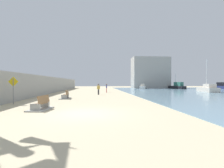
{
  "coord_description": "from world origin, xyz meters",
  "views": [
    {
      "loc": [
        0.85,
        -10.35,
        1.85
      ],
      "look_at": [
        2.64,
        11.62,
        1.67
      ],
      "focal_mm": 27.64,
      "sensor_mm": 36.0,
      "label": 1
    }
  ],
  "objects_px": {
    "boat_distant": "(208,89)",
    "boat_far_right": "(220,86)",
    "boat_mid_bay": "(177,86)",
    "boat_far_left": "(143,87)",
    "person_walking": "(107,87)",
    "bench_near": "(41,106)",
    "bench_far": "(65,97)",
    "pedestrian_sign": "(13,87)",
    "person_standing": "(98,88)"
  },
  "relations": [
    {
      "from": "boat_distant",
      "to": "boat_far_right",
      "type": "distance_m",
      "value": 20.35
    },
    {
      "from": "boat_far_right",
      "to": "boat_mid_bay",
      "type": "distance_m",
      "value": 12.03
    },
    {
      "from": "boat_far_left",
      "to": "boat_far_right",
      "type": "height_order",
      "value": "boat_far_right"
    },
    {
      "from": "person_walking",
      "to": "boat_far_left",
      "type": "distance_m",
      "value": 20.49
    },
    {
      "from": "boat_distant",
      "to": "boat_far_right",
      "type": "bearing_deg",
      "value": 47.42
    },
    {
      "from": "boat_distant",
      "to": "boat_mid_bay",
      "type": "xyz_separation_m",
      "value": [
        2.0,
        17.49,
        0.12
      ]
    },
    {
      "from": "bench_near",
      "to": "boat_far_right",
      "type": "height_order",
      "value": "boat_far_right"
    },
    {
      "from": "bench_far",
      "to": "boat_mid_bay",
      "type": "bearing_deg",
      "value": 47.39
    },
    {
      "from": "boat_far_left",
      "to": "pedestrian_sign",
      "type": "xyz_separation_m",
      "value": [
        -20.23,
        -33.88,
        0.87
      ]
    },
    {
      "from": "boat_far_left",
      "to": "person_walking",
      "type": "bearing_deg",
      "value": -123.79
    },
    {
      "from": "bench_far",
      "to": "boat_distant",
      "type": "relative_size",
      "value": 0.3
    },
    {
      "from": "bench_near",
      "to": "boat_mid_bay",
      "type": "height_order",
      "value": "boat_mid_bay"
    },
    {
      "from": "person_standing",
      "to": "boat_far_left",
      "type": "relative_size",
      "value": 0.38
    },
    {
      "from": "bench_far",
      "to": "boat_mid_bay",
      "type": "height_order",
      "value": "boat_mid_bay"
    },
    {
      "from": "bench_near",
      "to": "pedestrian_sign",
      "type": "xyz_separation_m",
      "value": [
        -3.36,
        3.34,
        1.23
      ]
    },
    {
      "from": "boat_mid_bay",
      "to": "boat_far_left",
      "type": "bearing_deg",
      "value": -177.13
    },
    {
      "from": "boat_mid_bay",
      "to": "pedestrian_sign",
      "type": "bearing_deg",
      "value": -131.84
    },
    {
      "from": "bench_near",
      "to": "bench_far",
      "type": "distance_m",
      "value": 8.06
    },
    {
      "from": "bench_near",
      "to": "boat_far_right",
      "type": "relative_size",
      "value": 0.33
    },
    {
      "from": "boat_distant",
      "to": "pedestrian_sign",
      "type": "bearing_deg",
      "value": -149.58
    },
    {
      "from": "boat_far_left",
      "to": "boat_mid_bay",
      "type": "xyz_separation_m",
      "value": [
        10.58,
        0.53,
        0.17
      ]
    },
    {
      "from": "bench_far",
      "to": "pedestrian_sign",
      "type": "distance_m",
      "value": 6.01
    },
    {
      "from": "pedestrian_sign",
      "to": "boat_distant",
      "type": "bearing_deg",
      "value": 30.42
    },
    {
      "from": "boat_mid_bay",
      "to": "person_standing",
      "type": "bearing_deg",
      "value": -135.01
    },
    {
      "from": "person_walking",
      "to": "boat_distant",
      "type": "xyz_separation_m",
      "value": [
        19.97,
        0.07,
        -0.3
      ]
    },
    {
      "from": "boat_far_left",
      "to": "pedestrian_sign",
      "type": "relative_size",
      "value": 1.86
    },
    {
      "from": "boat_far_left",
      "to": "boat_distant",
      "type": "xyz_separation_m",
      "value": [
        8.58,
        -16.96,
        0.05
      ]
    },
    {
      "from": "pedestrian_sign",
      "to": "bench_far",
      "type": "bearing_deg",
      "value": 53.47
    },
    {
      "from": "bench_near",
      "to": "person_standing",
      "type": "bearing_deg",
      "value": 74.51
    },
    {
      "from": "person_walking",
      "to": "boat_far_right",
      "type": "xyz_separation_m",
      "value": [
        33.74,
        15.05,
        -0.21
      ]
    },
    {
      "from": "boat_far_right",
      "to": "bench_near",
      "type": "bearing_deg",
      "value": -138.06
    },
    {
      "from": "boat_far_right",
      "to": "pedestrian_sign",
      "type": "height_order",
      "value": "pedestrian_sign"
    },
    {
      "from": "person_standing",
      "to": "pedestrian_sign",
      "type": "relative_size",
      "value": 0.71
    },
    {
      "from": "person_standing",
      "to": "boat_far_left",
      "type": "height_order",
      "value": "person_standing"
    },
    {
      "from": "pedestrian_sign",
      "to": "boat_far_right",
      "type": "bearing_deg",
      "value": 36.84
    },
    {
      "from": "bench_near",
      "to": "boat_mid_bay",
      "type": "relative_size",
      "value": 0.28
    },
    {
      "from": "boat_distant",
      "to": "boat_far_right",
      "type": "height_order",
      "value": "boat_distant"
    },
    {
      "from": "person_walking",
      "to": "person_standing",
      "type": "height_order",
      "value": "person_standing"
    },
    {
      "from": "bench_far",
      "to": "boat_mid_bay",
      "type": "xyz_separation_m",
      "value": [
        27.31,
        29.68,
        0.53
      ]
    },
    {
      "from": "person_walking",
      "to": "boat_far_left",
      "type": "height_order",
      "value": "person_walking"
    },
    {
      "from": "person_standing",
      "to": "boat_distant",
      "type": "bearing_deg",
      "value": 15.59
    },
    {
      "from": "boat_mid_bay",
      "to": "bench_far",
      "type": "bearing_deg",
      "value": -132.61
    },
    {
      "from": "boat_distant",
      "to": "boat_mid_bay",
      "type": "height_order",
      "value": "boat_distant"
    },
    {
      "from": "boat_far_right",
      "to": "pedestrian_sign",
      "type": "relative_size",
      "value": 2.87
    },
    {
      "from": "boat_far_left",
      "to": "boat_far_right",
      "type": "distance_m",
      "value": 22.43
    },
    {
      "from": "bench_far",
      "to": "person_walking",
      "type": "bearing_deg",
      "value": 66.25
    },
    {
      "from": "bench_far",
      "to": "person_standing",
      "type": "bearing_deg",
      "value": 58.43
    },
    {
      "from": "person_standing",
      "to": "boat_mid_bay",
      "type": "relative_size",
      "value": 0.21
    },
    {
      "from": "boat_mid_bay",
      "to": "person_walking",
      "type": "bearing_deg",
      "value": -141.37
    },
    {
      "from": "boat_far_right",
      "to": "pedestrian_sign",
      "type": "bearing_deg",
      "value": -143.16
    }
  ]
}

